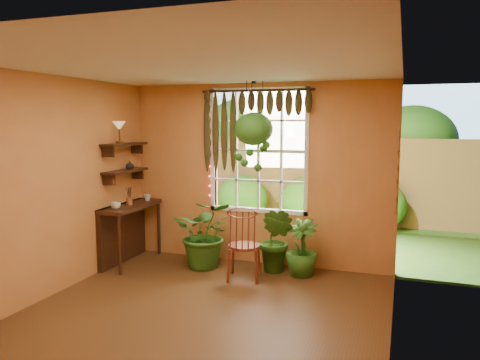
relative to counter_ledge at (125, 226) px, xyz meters
The scene contains 23 objects.
floor 2.55m from the counter_ledge, 39.96° to the right, with size 4.50×4.50×0.00m, color #543218.
ceiling 3.29m from the counter_ledge, 39.96° to the right, with size 4.50×4.50×0.00m, color white.
wall_back 2.17m from the counter_ledge, 18.80° to the left, with size 4.00×4.00×0.00m, color #D38B48.
wall_left 1.79m from the counter_ledge, 93.24° to the right, with size 4.50×4.50×0.00m, color #D38B48.
wall_right 4.30m from the counter_ledge, 22.26° to the right, with size 4.50×4.50×0.00m, color #D38B48.
window 2.33m from the counter_ledge, 19.65° to the left, with size 1.52×0.10×1.86m.
valance_vine 2.57m from the counter_ledge, 17.07° to the left, with size 1.70×0.12×1.10m.
string_lights 1.76m from the counter_ledge, 27.17° to the left, with size 0.03×0.03×1.54m, color #FF2633, non-canonical shape.
wall_plates 4.02m from the counter_ledge, ahead, with size 0.04×0.32×1.10m, color #EFE1C3, non-canonical shape.
counter_ledge is the anchor object (origin of this frame).
shelf_lower 0.85m from the counter_ledge, ahead, with size 0.25×0.90×0.04m, color #321A0D.
shelf_upper 1.25m from the counter_ledge, ahead, with size 0.25×0.90×0.04m, color #321A0D.
backyard 5.74m from the counter_ledge, 67.84° to the left, with size 14.00×10.00×12.00m.
windsor_chair 1.99m from the counter_ledge, ahead, with size 0.52×0.54×1.17m.
potted_plant_left 1.28m from the counter_ledge, ahead, with size 0.91×0.79×1.02m, color #224F15.
potted_plant_mid 2.32m from the counter_ledge, ahead, with size 0.52×0.42×0.94m, color #224F15.
potted_plant_right 2.69m from the counter_ledge, ahead, with size 0.45×0.45×0.80m, color #224F15.
hanging_basket 2.42m from the counter_ledge, 10.89° to the left, with size 0.55×0.55×1.28m.
cup_a 0.59m from the counter_ledge, 72.44° to the right, with size 0.13×0.13×0.11m, color silver.
cup_b 0.57m from the counter_ledge, 62.03° to the left, with size 0.11×0.11×0.10m, color beige.
brush_jar 0.49m from the counter_ledge, 13.77° to the right, with size 0.09×0.09×0.33m.
shelf_vase 0.94m from the counter_ledge, 71.46° to the left, with size 0.12×0.12×0.13m, color #B2AD99.
tiffany_lamp 1.51m from the counter_ledge, 71.21° to the right, with size 0.19×0.19×0.32m.
Camera 1 is at (2.05, -4.38, 2.14)m, focal length 35.00 mm.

